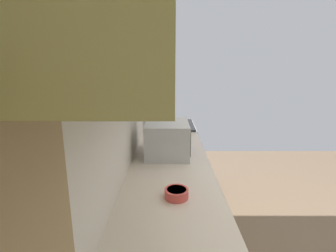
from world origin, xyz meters
The scene contains 5 objects.
wall_back centered at (0.00, 1.49, 1.35)m, with size 3.88×0.12×2.70m, color beige.
upper_cabinets centered at (-0.36, 1.27, 1.89)m, with size 1.82×0.31×0.70m.
oven_range centered at (1.48, 1.11, 0.46)m, with size 0.68×0.66×1.06m.
microwave centered at (0.41, 1.14, 1.03)m, with size 0.46×0.37×0.29m.
bowl centered at (-0.33, 1.08, 0.91)m, with size 0.14×0.14×0.05m.
Camera 1 is at (-1.63, 1.13, 1.62)m, focal length 26.22 mm.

